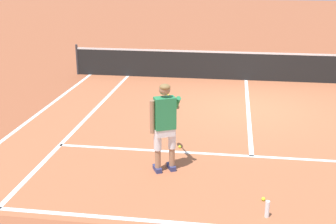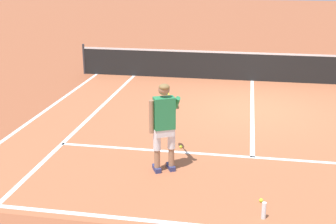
# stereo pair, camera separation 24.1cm
# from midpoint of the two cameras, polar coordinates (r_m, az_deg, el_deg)

# --- Properties ---
(ground_plane) EXTENTS (80.00, 80.00, 0.00)m
(ground_plane) POSITION_cam_midpoint_polar(r_m,az_deg,el_deg) (12.37, 11.27, 0.38)
(ground_plane) COLOR #9E5133
(court_inner_surface) EXTENTS (10.98, 9.49, 0.00)m
(court_inner_surface) POSITION_cam_midpoint_polar(r_m,az_deg,el_deg) (11.05, 11.34, -1.82)
(court_inner_surface) COLOR #B2603D
(court_inner_surface) RESTS_ON ground
(line_service) EXTENTS (8.23, 0.10, 0.01)m
(line_service) POSITION_cam_midpoint_polar(r_m,az_deg,el_deg) (9.32, 11.48, -5.69)
(line_service) COLOR white
(line_service) RESTS_ON ground
(line_centre_service) EXTENTS (0.10, 6.40, 0.01)m
(line_centre_service) POSITION_cam_midpoint_polar(r_m,az_deg,el_deg) (12.32, 11.27, 0.31)
(line_centre_service) COLOR white
(line_centre_service) RESTS_ON ground
(line_singles_left) EXTENTS (0.10, 9.09, 0.01)m
(line_singles_left) POSITION_cam_midpoint_polar(r_m,az_deg,el_deg) (11.66, -9.28, -0.60)
(line_singles_left) COLOR white
(line_singles_left) RESTS_ON ground
(line_doubles_left) EXTENTS (0.10, 9.09, 0.01)m
(line_doubles_left) POSITION_cam_midpoint_polar(r_m,az_deg,el_deg) (12.18, -15.40, -0.21)
(line_doubles_left) COLOR white
(line_doubles_left) RESTS_ON ground
(tennis_net) EXTENTS (11.96, 0.08, 1.07)m
(tennis_net) POSITION_cam_midpoint_polar(r_m,az_deg,el_deg) (15.28, 11.26, 5.74)
(tennis_net) COLOR #333338
(tennis_net) RESTS_ON ground
(tennis_player) EXTENTS (0.56, 1.23, 1.71)m
(tennis_player) POSITION_cam_midpoint_polar(r_m,az_deg,el_deg) (8.23, 0.35, -1.21)
(tennis_player) COLOR navy
(tennis_player) RESTS_ON ground
(tennis_ball_near_feet) EXTENTS (0.07, 0.07, 0.07)m
(tennis_ball_near_feet) POSITION_cam_midpoint_polar(r_m,az_deg,el_deg) (7.69, 12.71, -10.97)
(tennis_ball_near_feet) COLOR #CCE02D
(tennis_ball_near_feet) RESTS_ON ground
(tennis_ball_by_baseline) EXTENTS (0.07, 0.07, 0.07)m
(tennis_ball_by_baseline) POSITION_cam_midpoint_polar(r_m,az_deg,el_deg) (9.57, 2.37, -4.46)
(tennis_ball_by_baseline) COLOR #CCE02D
(tennis_ball_by_baseline) RESTS_ON ground
(water_bottle) EXTENTS (0.07, 0.07, 0.28)m
(water_bottle) POSITION_cam_midpoint_polar(r_m,az_deg,el_deg) (7.20, 13.11, -12.19)
(water_bottle) COLOR white
(water_bottle) RESTS_ON ground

